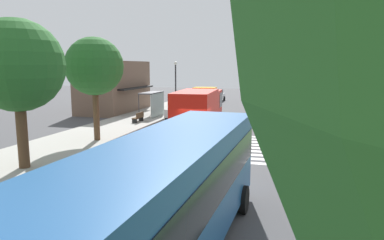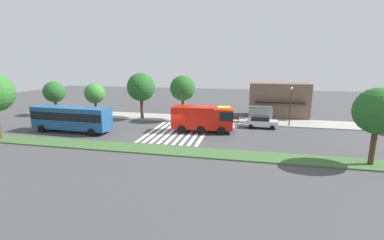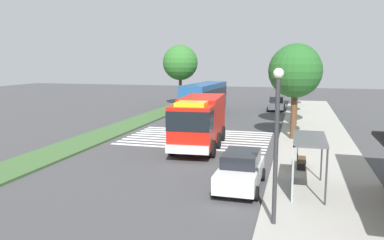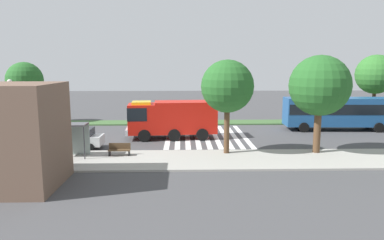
{
  "view_description": "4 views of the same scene",
  "coord_description": "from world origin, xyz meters",
  "px_view_note": "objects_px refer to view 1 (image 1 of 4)",
  "views": [
    {
      "loc": [
        -21.66,
        -5.65,
        5.21
      ],
      "look_at": [
        0.57,
        0.63,
        1.63
      ],
      "focal_mm": 32.47,
      "sensor_mm": 36.0,
      "label": 1
    },
    {
      "loc": [
        9.7,
        -33.74,
        9.31
      ],
      "look_at": [
        2.22,
        0.74,
        1.62
      ],
      "focal_mm": 25.21,
      "sensor_mm": 36.0,
      "label": 2
    },
    {
      "loc": [
        29.08,
        7.42,
        5.99
      ],
      "look_at": [
        2.22,
        0.05,
        1.7
      ],
      "focal_mm": 36.29,
      "sensor_mm": 36.0,
      "label": 3
    },
    {
      "loc": [
        2.67,
        33.1,
        6.77
      ],
      "look_at": [
        1.78,
        0.38,
        1.63
      ],
      "focal_mm": 32.78,
      "sensor_mm": 36.0,
      "label": 4
    }
  ],
  "objects_px": {
    "transit_bus": "(170,190)",
    "sidewalk_tree_east": "(94,67)",
    "bus_stop_shelter": "(154,99)",
    "parked_car_mid": "(180,110)",
    "street_lamp": "(176,82)",
    "sidewalk_tree_center": "(17,66)",
    "median_tree_west": "(309,68)",
    "parked_car_east": "(217,95)",
    "bench_near_shelter": "(139,117)",
    "fire_truck": "(199,109)"
  },
  "relations": [
    {
      "from": "bus_stop_shelter",
      "to": "street_lamp",
      "type": "height_order",
      "value": "street_lamp"
    },
    {
      "from": "parked_car_east",
      "to": "sidewalk_tree_east",
      "type": "distance_m",
      "value": 30.54
    },
    {
      "from": "bench_near_shelter",
      "to": "parked_car_mid",
      "type": "bearing_deg",
      "value": -33.97
    },
    {
      "from": "bus_stop_shelter",
      "to": "street_lamp",
      "type": "distance_m",
      "value": 4.49
    },
    {
      "from": "bus_stop_shelter",
      "to": "parked_car_mid",
      "type": "bearing_deg",
      "value": -89.23
    },
    {
      "from": "fire_truck",
      "to": "bus_stop_shelter",
      "type": "distance_m",
      "value": 10.06
    },
    {
      "from": "parked_car_east",
      "to": "bench_near_shelter",
      "type": "relative_size",
      "value": 2.68
    },
    {
      "from": "transit_bus",
      "to": "bench_near_shelter",
      "type": "relative_size",
      "value": 6.83
    },
    {
      "from": "bus_stop_shelter",
      "to": "bench_near_shelter",
      "type": "bearing_deg",
      "value": -179.88
    },
    {
      "from": "transit_bus",
      "to": "fire_truck",
      "type": "bearing_deg",
      "value": -165.42
    },
    {
      "from": "sidewalk_tree_east",
      "to": "bus_stop_shelter",
      "type": "bearing_deg",
      "value": 2.51
    },
    {
      "from": "sidewalk_tree_center",
      "to": "parked_car_east",
      "type": "bearing_deg",
      "value": -3.39
    },
    {
      "from": "parked_car_mid",
      "to": "parked_car_east",
      "type": "xyz_separation_m",
      "value": [
        18.09,
        -0.0,
        0.01
      ]
    },
    {
      "from": "bench_near_shelter",
      "to": "sidewalk_tree_center",
      "type": "relative_size",
      "value": 0.22
    },
    {
      "from": "fire_truck",
      "to": "sidewalk_tree_east",
      "type": "relative_size",
      "value": 1.2
    },
    {
      "from": "fire_truck",
      "to": "parked_car_east",
      "type": "xyz_separation_m",
      "value": [
        25.64,
        3.97,
        -1.08
      ]
    },
    {
      "from": "bench_near_shelter",
      "to": "sidewalk_tree_east",
      "type": "bearing_deg",
      "value": -176.29
    },
    {
      "from": "fire_truck",
      "to": "median_tree_west",
      "type": "height_order",
      "value": "median_tree_west"
    },
    {
      "from": "transit_bus",
      "to": "sidewalk_tree_center",
      "type": "relative_size",
      "value": 1.48
    },
    {
      "from": "transit_bus",
      "to": "sidewalk_tree_east",
      "type": "bearing_deg",
      "value": -139.94
    },
    {
      "from": "transit_bus",
      "to": "street_lamp",
      "type": "relative_size",
      "value": 1.95
    },
    {
      "from": "parked_car_mid",
      "to": "bus_stop_shelter",
      "type": "relative_size",
      "value": 1.27
    },
    {
      "from": "sidewalk_tree_east",
      "to": "bench_near_shelter",
      "type": "bearing_deg",
      "value": 3.71
    },
    {
      "from": "transit_bus",
      "to": "sidewalk_tree_east",
      "type": "xyz_separation_m",
      "value": [
        12.85,
        9.91,
        3.16
      ]
    },
    {
      "from": "fire_truck",
      "to": "median_tree_west",
      "type": "relative_size",
      "value": 1.21
    },
    {
      "from": "transit_bus",
      "to": "bus_stop_shelter",
      "type": "height_order",
      "value": "transit_bus"
    },
    {
      "from": "transit_bus",
      "to": "sidewalk_tree_center",
      "type": "xyz_separation_m",
      "value": [
        5.92,
        9.91,
        3.2
      ]
    },
    {
      "from": "parked_car_east",
      "to": "median_tree_west",
      "type": "xyz_separation_m",
      "value": [
        -8.78,
        -12.6,
        4.16
      ]
    },
    {
      "from": "parked_car_mid",
      "to": "street_lamp",
      "type": "relative_size",
      "value": 0.8
    },
    {
      "from": "bench_near_shelter",
      "to": "street_lamp",
      "type": "distance_m",
      "value": 8.64
    },
    {
      "from": "parked_car_east",
      "to": "street_lamp",
      "type": "height_order",
      "value": "street_lamp"
    },
    {
      "from": "bus_stop_shelter",
      "to": "bench_near_shelter",
      "type": "xyz_separation_m",
      "value": [
        -4.0,
        -0.01,
        -1.3
      ]
    },
    {
      "from": "parked_car_east",
      "to": "sidewalk_tree_east",
      "type": "relative_size",
      "value": 0.61
    },
    {
      "from": "sidewalk_tree_east",
      "to": "parked_car_east",
      "type": "bearing_deg",
      "value": -4.17
    },
    {
      "from": "sidewalk_tree_center",
      "to": "median_tree_west",
      "type": "distance_m",
      "value": 31.94
    },
    {
      "from": "median_tree_west",
      "to": "fire_truck",
      "type": "bearing_deg",
      "value": 152.9
    },
    {
      "from": "parked_car_east",
      "to": "transit_bus",
      "type": "bearing_deg",
      "value": -169.55
    },
    {
      "from": "parked_car_mid",
      "to": "bus_stop_shelter",
      "type": "distance_m",
      "value": 2.91
    },
    {
      "from": "fire_truck",
      "to": "parked_car_mid",
      "type": "xyz_separation_m",
      "value": [
        7.54,
        3.97,
        -1.09
      ]
    },
    {
      "from": "parked_car_mid",
      "to": "street_lamp",
      "type": "bearing_deg",
      "value": 24.33
    },
    {
      "from": "street_lamp",
      "to": "sidewalk_tree_center",
      "type": "relative_size",
      "value": 0.76
    },
    {
      "from": "street_lamp",
      "to": "sidewalk_tree_east",
      "type": "bearing_deg",
      "value": 178.58
    },
    {
      "from": "bus_stop_shelter",
      "to": "sidewalk_tree_center",
      "type": "distance_m",
      "value": 19.25
    },
    {
      "from": "sidewalk_tree_center",
      "to": "parked_car_mid",
      "type": "bearing_deg",
      "value": -6.61
    },
    {
      "from": "parked_car_mid",
      "to": "transit_bus",
      "type": "relative_size",
      "value": 0.41
    },
    {
      "from": "transit_bus",
      "to": "sidewalk_tree_center",
      "type": "bearing_deg",
      "value": -118.44
    },
    {
      "from": "fire_truck",
      "to": "sidewalk_tree_east",
      "type": "xyz_separation_m",
      "value": [
        -4.52,
        6.17,
        3.21
      ]
    },
    {
      "from": "bus_stop_shelter",
      "to": "sidewalk_tree_center",
      "type": "xyz_separation_m",
      "value": [
        -18.95,
        -0.53,
        3.34
      ]
    },
    {
      "from": "parked_car_mid",
      "to": "sidewalk_tree_center",
      "type": "distance_m",
      "value": 19.6
    },
    {
      "from": "parked_car_east",
      "to": "bench_near_shelter",
      "type": "height_order",
      "value": "parked_car_east"
    }
  ]
}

